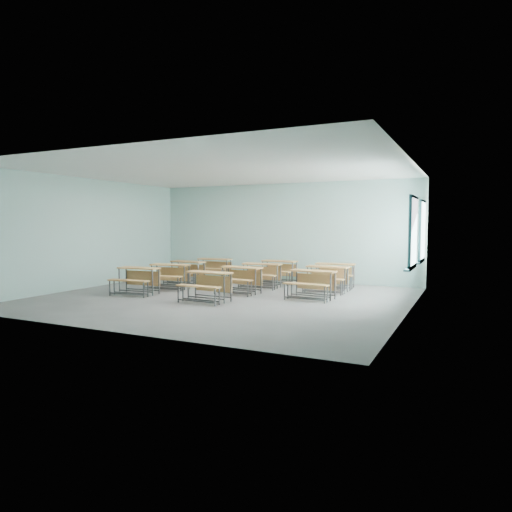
# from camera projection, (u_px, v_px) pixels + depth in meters

# --- Properties ---
(room) EXTENTS (9.04, 8.04, 3.24)m
(room) POSITION_uv_depth(u_px,v_px,m) (226.00, 235.00, 11.44)
(room) COLOR slate
(room) RESTS_ON ground
(desk_unit_r0c0) EXTENTS (1.20, 0.85, 0.71)m
(desk_unit_r0c0) POSITION_uv_depth(u_px,v_px,m) (137.00, 276.00, 12.10)
(desk_unit_r0c0) COLOR #BB8143
(desk_unit_r0c0) RESTS_ON ground
(desk_unit_r0c1) EXTENTS (1.18, 0.82, 0.71)m
(desk_unit_r0c1) POSITION_uv_depth(u_px,v_px,m) (207.00, 282.00, 10.99)
(desk_unit_r0c1) COLOR #BB8143
(desk_unit_r0c1) RESTS_ON ground
(desk_unit_r1c0) EXTENTS (1.24, 0.91, 0.71)m
(desk_unit_r1c0) POSITION_uv_depth(u_px,v_px,m) (169.00, 273.00, 13.07)
(desk_unit_r1c0) COLOR #BB8143
(desk_unit_r1c0) RESTS_ON ground
(desk_unit_r1c1) EXTENTS (1.20, 0.86, 0.71)m
(desk_unit_r1c1) POSITION_uv_depth(u_px,v_px,m) (240.00, 276.00, 12.28)
(desk_unit_r1c1) COLOR #BB8143
(desk_unit_r1c1) RESTS_ON ground
(desk_unit_r1c2) EXTENTS (1.20, 0.85, 0.71)m
(desk_unit_r1c2) POSITION_uv_depth(u_px,v_px,m) (311.00, 280.00, 11.33)
(desk_unit_r1c2) COLOR #BB8143
(desk_unit_r1c2) RESTS_ON ground
(desk_unit_r2c0) EXTENTS (1.21, 0.87, 0.71)m
(desk_unit_r2c0) POSITION_uv_depth(u_px,v_px,m) (186.00, 269.00, 14.18)
(desk_unit_r2c0) COLOR #BB8143
(desk_unit_r2c0) RESTS_ON ground
(desk_unit_r2c1) EXTENTS (1.20, 0.85, 0.71)m
(desk_unit_r2c1) POSITION_uv_depth(u_px,v_px,m) (261.00, 272.00, 13.34)
(desk_unit_r2c1) COLOR #BB8143
(desk_unit_r2c1) RESTS_ON ground
(desk_unit_r2c2) EXTENTS (1.14, 0.77, 0.71)m
(desk_unit_r2c2) POSITION_uv_depth(u_px,v_px,m) (326.00, 275.00, 12.46)
(desk_unit_r2c2) COLOR #BB8143
(desk_unit_r2c2) RESTS_ON ground
(desk_unit_r3c0) EXTENTS (1.19, 0.83, 0.71)m
(desk_unit_r3c0) POSITION_uv_depth(u_px,v_px,m) (213.00, 266.00, 15.21)
(desk_unit_r3c0) COLOR #BB8143
(desk_unit_r3c0) RESTS_ON ground
(desk_unit_r3c1) EXTENTS (1.19, 0.84, 0.71)m
(desk_unit_r3c1) POSITION_uv_depth(u_px,v_px,m) (278.00, 268.00, 14.38)
(desk_unit_r3c1) COLOR #BB8143
(desk_unit_r3c1) RESTS_ON ground
(desk_unit_r3c2) EXTENTS (1.20, 0.86, 0.71)m
(desk_unit_r3c2) POSITION_uv_depth(u_px,v_px,m) (335.00, 272.00, 13.34)
(desk_unit_r3c2) COLOR #BB8143
(desk_unit_r3c2) RESTS_ON ground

